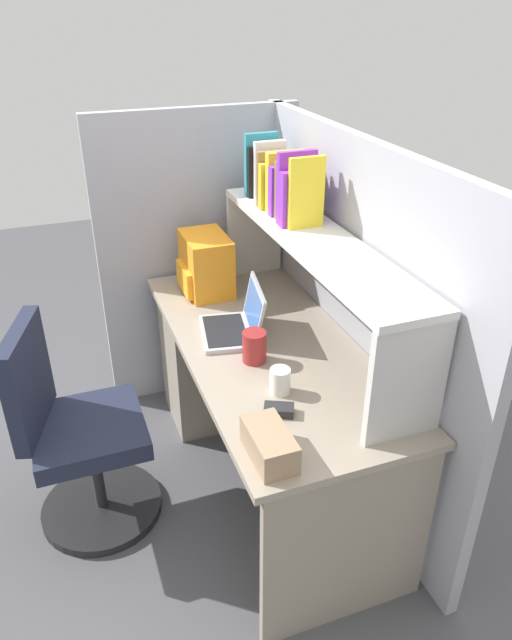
{
  "coord_description": "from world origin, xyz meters",
  "views": [
    {
      "loc": [
        1.97,
        -0.78,
        2.01
      ],
      "look_at": [
        0.0,
        -0.05,
        0.85
      ],
      "focal_mm": 33.14,
      "sensor_mm": 36.0,
      "label": 1
    }
  ],
  "objects": [
    {
      "name": "ground_plane",
      "position": [
        0.0,
        0.0,
        0.0
      ],
      "size": [
        8.0,
        8.0,
        0.0
      ],
      "primitive_type": "plane",
      "color": "#4C4C51"
    },
    {
      "name": "office_chair",
      "position": [
        -0.05,
        -0.82,
        0.39
      ],
      "size": [
        0.52,
        0.54,
        0.93
      ],
      "rotation": [
        0.0,
        0.0,
        2.85
      ],
      "color": "black",
      "rests_on": "ground_plane"
    },
    {
      "name": "laptop",
      "position": [
        -0.12,
        -0.09,
        0.78
      ],
      "size": [
        0.35,
        0.3,
        0.22
      ],
      "color": "#B7BABF",
      "rests_on": "desk"
    },
    {
      "name": "tissue_box",
      "position": [
        0.65,
        -0.24,
        0.78
      ],
      "size": [
        0.22,
        0.12,
        0.1
      ],
      "primitive_type": "cube",
      "rotation": [
        0.0,
        0.0,
        0.01
      ],
      "color": "#9E7F60",
      "rests_on": "desk"
    },
    {
      "name": "snack_canister",
      "position": [
        0.11,
        -0.1,
        0.79
      ],
      "size": [
        0.1,
        0.1,
        0.13
      ],
      "primitive_type": "cylinder",
      "color": "maroon",
      "rests_on": "desk"
    },
    {
      "name": "desk",
      "position": [
        -0.39,
        0.0,
        0.4
      ],
      "size": [
        1.6,
        0.7,
        0.73
      ],
      "color": "gray",
      "rests_on": "ground_plane"
    },
    {
      "name": "reference_books_on_shelf",
      "position": [
        -0.35,
        0.2,
        1.3
      ],
      "size": [
        0.53,
        0.19,
        0.29
      ],
      "color": "teal",
      "rests_on": "overhead_hutch"
    },
    {
      "name": "overhead_hutch",
      "position": [
        0.0,
        0.2,
        1.08
      ],
      "size": [
        1.44,
        0.28,
        0.45
      ],
      "color": "beige",
      "rests_on": "desk"
    },
    {
      "name": "computer_mouse",
      "position": [
        0.46,
        -0.13,
        0.75
      ],
      "size": [
        0.1,
        0.12,
        0.03
      ],
      "primitive_type": "cube",
      "rotation": [
        0.0,
        0.0,
        -0.45
      ],
      "color": "#262628",
      "rests_on": "desk"
    },
    {
      "name": "cubicle_partition_left",
      "position": [
        -0.85,
        -0.05,
        0.78
      ],
      "size": [
        0.05,
        1.06,
        1.55
      ],
      "primitive_type": "cube",
      "color": "#9E9EA8",
      "rests_on": "ground_plane"
    },
    {
      "name": "backpack",
      "position": [
        -0.57,
        -0.1,
        0.87
      ],
      "size": [
        0.3,
        0.22,
        0.28
      ],
      "color": "orange",
      "rests_on": "desk"
    },
    {
      "name": "cubicle_partition_rear",
      "position": [
        0.0,
        0.38,
        0.78
      ],
      "size": [
        1.84,
        0.05,
        1.55
      ],
      "primitive_type": "cube",
      "color": "#9E9EA8",
      "rests_on": "ground_plane"
    },
    {
      "name": "paper_cup",
      "position": [
        0.34,
        -0.08,
        0.78
      ],
      "size": [
        0.08,
        0.08,
        0.1
      ],
      "primitive_type": "cylinder",
      "color": "white",
      "rests_on": "desk"
    }
  ]
}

